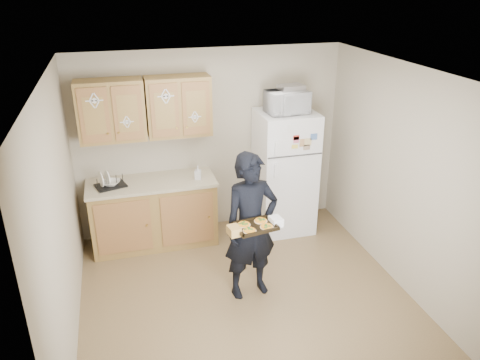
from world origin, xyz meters
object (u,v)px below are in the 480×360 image
at_px(baking_tray, 255,227).
at_px(refrigerator, 284,172).
at_px(person, 251,227).
at_px(microwave, 287,102).
at_px(dish_rack, 110,181).

bearing_deg(baking_tray, refrigerator, 51.75).
relative_size(person, microwave, 3.22).
xyz_separation_m(refrigerator, baking_tray, (-0.91, -1.62, 0.16)).
height_order(refrigerator, microwave, microwave).
xyz_separation_m(microwave, dish_rack, (-2.28, 0.08, -0.87)).
xyz_separation_m(refrigerator, person, (-0.87, -1.32, -0.01)).
bearing_deg(baking_tray, microwave, 51.65).
bearing_deg(microwave, dish_rack, 172.77).
bearing_deg(baking_tray, person, 72.50).
bearing_deg(dish_rack, microwave, -2.07).
xyz_separation_m(refrigerator, dish_rack, (-2.31, 0.03, 0.12)).
height_order(refrigerator, dish_rack, refrigerator).
distance_m(refrigerator, baking_tray, 1.86).
xyz_separation_m(baking_tray, microwave, (0.89, 1.57, 0.84)).
bearing_deg(dish_rack, baking_tray, -49.87).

